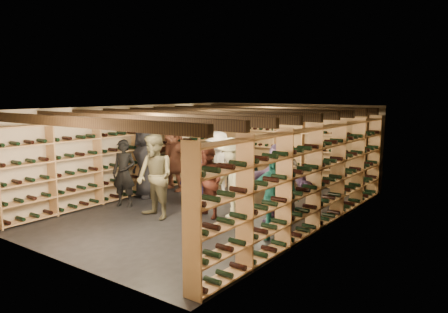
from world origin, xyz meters
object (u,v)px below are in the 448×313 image
Objects in this scene: person_4 at (273,197)px; crate_stack_right at (265,189)px; person_11 at (279,183)px; crate_loose at (240,193)px; crate_stack_left at (217,179)px; person_0 at (146,161)px; person_2 at (155,177)px; person_12 at (283,180)px; person_8 at (208,182)px; person_9 at (218,165)px; person_10 at (245,175)px; person_7 at (287,177)px; person_5 at (173,156)px; person_1 at (124,173)px; person_3 at (233,179)px; person_6 at (194,174)px.

crate_stack_right is at bearing 102.51° from person_4.
crate_loose is at bearing 139.52° from person_11.
crate_stack_left is 2.29m from person_0.
person_2 is 2.68m from person_11.
person_12 is at bearing 90.57° from person_4.
person_12 is at bearing -39.61° from crate_stack_right.
person_9 reaches higher than person_8.
person_10 is 0.93× the size of person_11.
person_7 is 0.95× the size of person_10.
crate_stack_left is 0.29× the size of person_5.
person_8 is 1.00× the size of person_12.
person_9 is (1.62, 1.02, -0.08)m from person_0.
person_5 reaches higher than crate_stack_left.
person_12 is at bearing -10.80° from person_9.
person_0 is at bearing -141.22° from crate_loose.
crate_stack_left is at bearing 155.24° from person_10.
crate_stack_right is 0.95m from crate_loose.
person_2 reaches higher than crate_stack_left.
person_2 is at bearing -75.97° from crate_stack_left.
person_8 reaches higher than person_12.
person_10 is (2.44, 1.61, -0.02)m from person_1.
person_9 is (-1.37, 1.29, -0.02)m from person_3.
person_2 is 0.98× the size of person_5.
person_1 is 1.01× the size of person_4.
crate_stack_right is 0.39× the size of person_11.
person_9 is (-0.01, 2.30, -0.06)m from person_2.
person_8 is at bearing -124.52° from person_12.
person_1 reaches higher than person_8.
person_11 is at bearing -21.51° from person_9.
person_3 is at bearing -119.15° from person_12.
person_10 is at bearing 18.17° from person_6.
crate_stack_right is at bearing -18.86° from crate_stack_left.
person_11 is (2.45, -0.13, 0.11)m from person_6.
person_0 is 0.99× the size of person_5.
crate_stack_right is 0.43× the size of person_10.
person_8 is (0.89, 0.72, -0.13)m from person_2.
person_5 is at bearing 104.44° from person_0.
person_2 is (0.83, -3.31, 0.68)m from crate_stack_left.
person_11 is (2.32, -0.96, -0.01)m from person_9.
person_1 is 1.02× the size of person_12.
person_4 is (4.08, 0.09, -0.01)m from person_1.
person_3 reaches higher than person_1.
crate_loose is at bearing 138.60° from person_3.
person_1 is 0.95× the size of person_11.
person_11 is at bearing -4.43° from person_6.
person_2 is 1.15m from person_8.
person_5 is at bearing 135.21° from person_2.
crate_loose is at bearing 164.18° from person_12.
person_5 is 1.19× the size of person_12.
person_2 is 1.09× the size of person_11.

